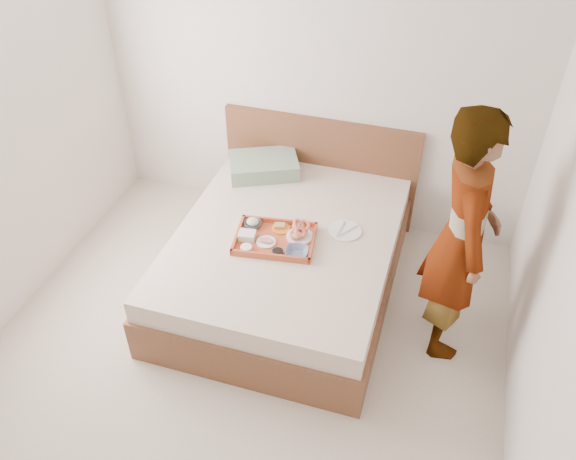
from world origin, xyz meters
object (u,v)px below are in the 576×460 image
(bed, at_px, (286,260))
(tray, at_px, (275,239))
(person, at_px, (462,238))
(dinner_plate, at_px, (345,231))

(bed, height_order, tray, tray)
(bed, relative_size, person, 1.11)
(dinner_plate, height_order, person, person)
(dinner_plate, xyz_separation_m, person, (0.79, -0.29, 0.37))
(tray, distance_m, dinner_plate, 0.52)
(tray, xyz_separation_m, person, (1.24, -0.03, 0.35))
(bed, bearing_deg, tray, -111.64)
(tray, distance_m, person, 1.29)
(person, bearing_deg, bed, 72.23)
(dinner_plate, bearing_deg, person, -20.28)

